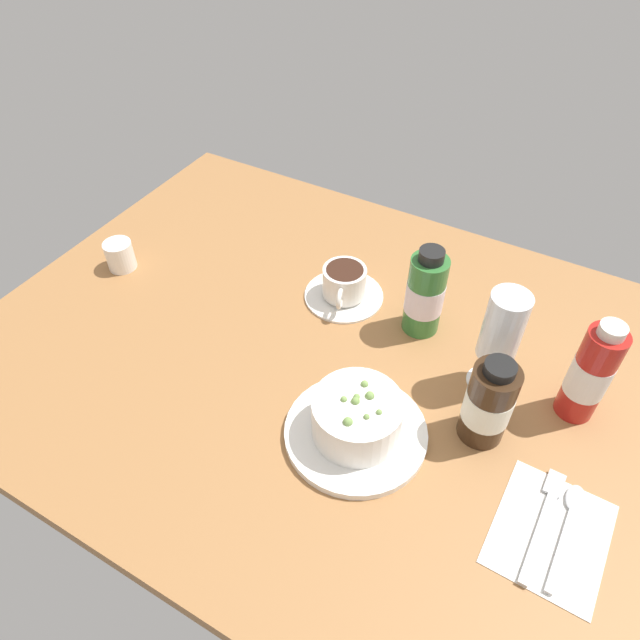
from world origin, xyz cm
name	(u,v)px	position (x,y,z in cm)	size (l,w,h in cm)	color
ground_plane	(322,355)	(0.00, 0.00, -1.50)	(110.00, 84.00, 3.00)	#9E6B3D
porridge_bowl	(357,420)	(12.05, -11.96, 3.51)	(20.04, 20.04, 8.21)	white
cutlery_setting	(552,530)	(39.49, -12.61, 0.26)	(13.62, 16.82, 0.90)	white
coffee_cup	(344,285)	(-2.74, 12.70, 2.69)	(13.83, 13.83, 6.17)	white
creamer_jug	(120,254)	(-42.49, 0.17, 2.79)	(5.51, 5.74, 5.95)	white
wine_glass	(502,330)	(25.04, 6.43, 11.15)	(6.00, 6.00, 17.48)	white
sauce_bottle_red	(590,374)	(37.68, 7.49, 8.06)	(5.47, 5.47, 17.33)	#B21E19
sauce_bottle_green	(425,294)	(11.67, 12.47, 7.26)	(6.15, 6.15, 15.91)	#337233
sauce_bottle_brown	(488,403)	(27.01, -2.92, 6.64)	(6.46, 6.46, 14.39)	#382314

